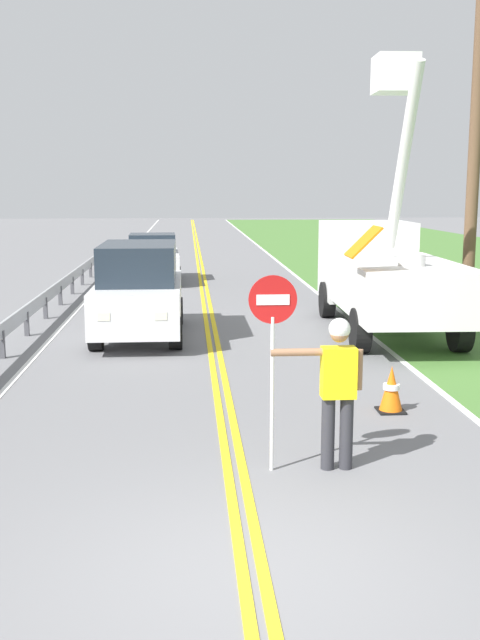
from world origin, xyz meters
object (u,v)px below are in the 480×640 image
object	(u,v)px
stop_sign_paddle	(273,329)
traffic_cone_lead	(391,390)
utility_bucket_truck	(383,269)
oncoming_suv_nearest	(139,290)
flagger_worker	(337,384)
oncoming_sedan_second	(153,258)
utility_pole_near	(476,130)

from	to	relation	value
stop_sign_paddle	traffic_cone_lead	xyz separation A→B (m)	(2.05, 2.23, -1.37)
utility_bucket_truck	oncoming_suv_nearest	world-z (taller)	utility_bucket_truck
flagger_worker	oncoming_sedan_second	bearing A→B (deg)	99.17
flagger_worker	utility_bucket_truck	world-z (taller)	utility_bucket_truck
utility_pole_near	traffic_cone_lead	bearing A→B (deg)	-119.04
utility_bucket_truck	stop_sign_paddle	bearing A→B (deg)	-112.35
stop_sign_paddle	oncoming_sedan_second	distance (m)	18.69
oncoming_suv_nearest	traffic_cone_lead	size ratio (longest dim) A/B	6.59
utility_bucket_truck	oncoming_sedan_second	xyz separation A→B (m)	(-5.84, 9.74, -0.60)
oncoming_suv_nearest	oncoming_sedan_second	distance (m)	10.22
stop_sign_paddle	utility_bucket_truck	xyz separation A→B (m)	(3.62, 8.79, -0.27)
flagger_worker	utility_pole_near	size ratio (longest dim) A/B	0.21
flagger_worker	oncoming_suv_nearest	bearing A→B (deg)	108.77
utility_bucket_truck	oncoming_sedan_second	size ratio (longest dim) A/B	1.65
oncoming_suv_nearest	utility_bucket_truck	bearing A→B (deg)	4.78
stop_sign_paddle	oncoming_suv_nearest	bearing A→B (deg)	103.89
flagger_worker	utility_bucket_truck	xyz separation A→B (m)	(2.85, 8.79, 0.39)
flagger_worker	oncoming_suv_nearest	size ratio (longest dim) A/B	0.40
oncoming_suv_nearest	utility_pole_near	xyz separation A→B (m)	(7.64, 0.27, 3.55)
stop_sign_paddle	oncoming_sedan_second	size ratio (longest dim) A/B	0.56
oncoming_sedan_second	utility_pole_near	bearing A→B (deg)	-51.91
oncoming_suv_nearest	flagger_worker	bearing A→B (deg)	-71.23
flagger_worker	stop_sign_paddle	size ratio (longest dim) A/B	0.78
stop_sign_paddle	utility_pole_near	xyz separation A→B (m)	(5.58, 8.59, 2.90)
utility_bucket_truck	flagger_worker	bearing A→B (deg)	-107.94
utility_pole_near	utility_bucket_truck	bearing A→B (deg)	173.95
stop_sign_paddle	traffic_cone_lead	distance (m)	3.32
utility_pole_near	stop_sign_paddle	bearing A→B (deg)	-123.01
flagger_worker	traffic_cone_lead	distance (m)	2.67
oncoming_sedan_second	flagger_worker	bearing A→B (deg)	-80.83
utility_bucket_truck	traffic_cone_lead	bearing A→B (deg)	-103.43
flagger_worker	utility_bucket_truck	distance (m)	9.25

